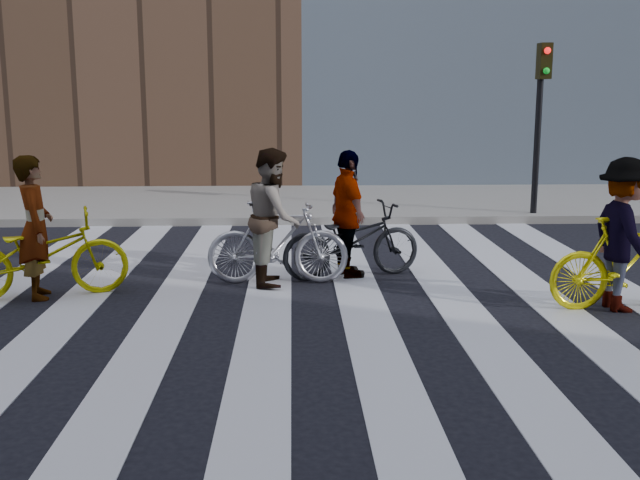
{
  "coord_description": "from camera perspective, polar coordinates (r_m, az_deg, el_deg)",
  "views": [
    {
      "loc": [
        -0.26,
        -8.71,
        2.39
      ],
      "look_at": [
        0.08,
        0.3,
        0.64
      ],
      "focal_mm": 42.0,
      "sensor_mm": 36.0,
      "label": 1
    }
  ],
  "objects": [
    {
      "name": "rider_right",
      "position": [
        8.98,
        22.16,
        0.38
      ],
      "size": [
        0.7,
        1.15,
        1.72
      ],
      "primitive_type": "imported",
      "rotation": [
        0.0,
        0.0,
        1.63
      ],
      "color": "slate",
      "rests_on": "ground"
    },
    {
      "name": "bike_dark_rear",
      "position": [
        9.89,
        2.42,
        -0.03
      ],
      "size": [
        2.01,
        1.16,
        1.0
      ],
      "primitive_type": "imported",
      "rotation": [
        0.0,
        0.0,
        1.85
      ],
      "color": "black",
      "rests_on": "ground"
    },
    {
      "name": "zebra_crosswalk",
      "position": [
        9.03,
        -0.45,
        -4.3
      ],
      "size": [
        8.25,
        10.0,
        0.01
      ],
      "color": "silver",
      "rests_on": "ground"
    },
    {
      "name": "rider_rear",
      "position": [
        9.83,
        2.14,
        1.96
      ],
      "size": [
        0.67,
        1.07,
        1.69
      ],
      "primitive_type": "imported",
      "rotation": [
        0.0,
        0.0,
        1.85
      ],
      "color": "slate",
      "rests_on": "ground"
    },
    {
      "name": "bike_silver_mid",
      "position": [
        9.54,
        -3.23,
        -0.19
      ],
      "size": [
        1.8,
        0.52,
        1.08
      ],
      "primitive_type": "imported",
      "rotation": [
        0.0,
        0.0,
        1.56
      ],
      "color": "#B6B6C0",
      "rests_on": "ground"
    },
    {
      "name": "traffic_signal",
      "position": [
        14.78,
        16.47,
        10.13
      ],
      "size": [
        0.22,
        0.42,
        3.33
      ],
      "color": "black",
      "rests_on": "ground"
    },
    {
      "name": "bike_yellow_left",
      "position": [
        9.48,
        -20.45,
        -1.05
      ],
      "size": [
        2.11,
        1.24,
        1.05
      ],
      "primitive_type": "imported",
      "rotation": [
        0.0,
        0.0,
        1.86
      ],
      "color": "#CDCB0B",
      "rests_on": "ground"
    },
    {
      "name": "rider_mid",
      "position": [
        9.49,
        -3.56,
        1.77
      ],
      "size": [
        0.67,
        0.85,
        1.74
      ],
      "primitive_type": "imported",
      "rotation": [
        0.0,
        0.0,
        1.56
      ],
      "color": "slate",
      "rests_on": "ground"
    },
    {
      "name": "rider_left",
      "position": [
        9.43,
        -20.87,
        0.9
      ],
      "size": [
        0.57,
        0.71,
        1.7
      ],
      "primitive_type": "imported",
      "rotation": [
        0.0,
        0.0,
        1.86
      ],
      "color": "slate",
      "rests_on": "ground"
    },
    {
      "name": "bike_yellow_right",
      "position": [
        9.06,
        22.3,
        -1.66
      ],
      "size": [
        1.79,
        0.6,
        1.06
      ],
      "primitive_type": "imported",
      "rotation": [
        0.0,
        0.0,
        1.63
      ],
      "color": "yellow",
      "rests_on": "ground"
    },
    {
      "name": "sidewalk_far",
      "position": [
        16.38,
        -1.24,
        2.87
      ],
      "size": [
        100.0,
        5.0,
        0.15
      ],
      "primitive_type": "cube",
      "color": "gray",
      "rests_on": "ground"
    },
    {
      "name": "ground",
      "position": [
        9.03,
        -0.45,
        -4.33
      ],
      "size": [
        100.0,
        100.0,
        0.0
      ],
      "primitive_type": "plane",
      "color": "black",
      "rests_on": "ground"
    }
  ]
}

